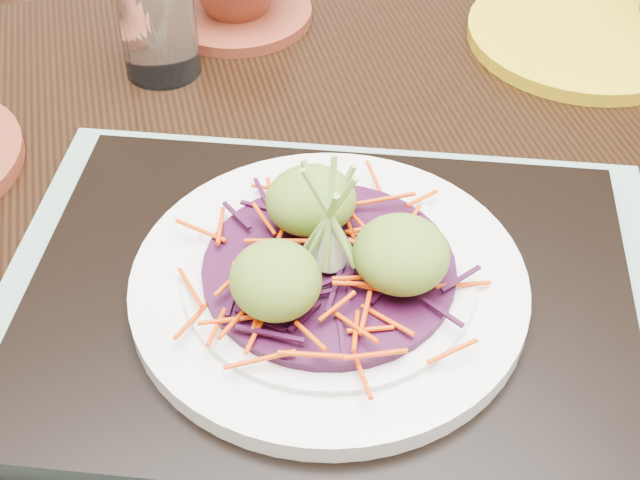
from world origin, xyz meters
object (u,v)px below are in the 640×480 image
object	(u,v)px
water_glass	(158,23)
dining_table	(323,308)
serving_tray	(329,301)
white_plate	(329,283)
yellow_plate	(584,34)

from	to	relation	value
water_glass	dining_table	bearing A→B (deg)	-70.80
dining_table	water_glass	bearing A→B (deg)	111.53
serving_tray	white_plate	bearing A→B (deg)	-67.57
dining_table	serving_tray	size ratio (longest dim) A/B	3.04
serving_tray	water_glass	world-z (taller)	water_glass
water_glass	yellow_plate	size ratio (longest dim) A/B	0.44
dining_table	serving_tray	bearing A→B (deg)	-101.66
dining_table	yellow_plate	distance (m)	0.35
serving_tray	yellow_plate	bearing A→B (deg)	61.14
serving_tray	water_glass	size ratio (longest dim) A/B	4.07
serving_tray	yellow_plate	xyz separation A→B (m)	(0.32, 0.25, -0.01)
dining_table	white_plate	xyz separation A→B (m)	(-0.02, -0.08, 0.12)
white_plate	water_glass	distance (m)	0.32
serving_tray	water_glass	xyz separation A→B (m)	(-0.06, 0.31, 0.03)
water_glass	yellow_plate	xyz separation A→B (m)	(0.37, -0.06, -0.04)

